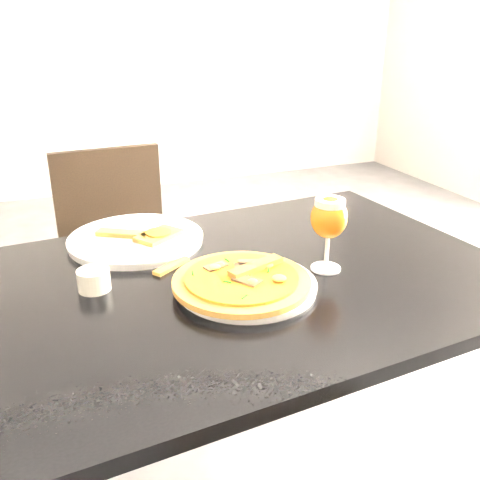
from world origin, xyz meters
name	(u,v)px	position (x,y,z in m)	size (l,w,h in m)	color
ground	(265,449)	(0.00, 0.00, 0.00)	(6.00, 6.00, 0.00)	#48474A
dining_table	(237,312)	(-0.18, -0.22, 0.66)	(1.26, 0.89, 0.75)	black
chair_far	(121,263)	(-0.32, 0.55, 0.47)	(0.41, 0.41, 0.86)	black
plate_main	(247,285)	(-0.18, -0.28, 0.76)	(0.29, 0.29, 0.02)	white
pizza	(242,280)	(-0.20, -0.29, 0.77)	(0.28, 0.28, 0.03)	olive
plate_second	(136,239)	(-0.35, 0.05, 0.76)	(0.33, 0.33, 0.02)	white
crust_scraps	(147,234)	(-0.32, 0.03, 0.77)	(0.21, 0.15, 0.02)	olive
loose_crust	(171,266)	(-0.30, -0.13, 0.75)	(0.10, 0.02, 0.01)	olive
sauce_cup	(94,279)	(-0.48, -0.17, 0.77)	(0.07, 0.07, 0.04)	beige
beer_glass	(329,218)	(0.02, -0.26, 0.87)	(0.08, 0.08, 0.17)	silver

